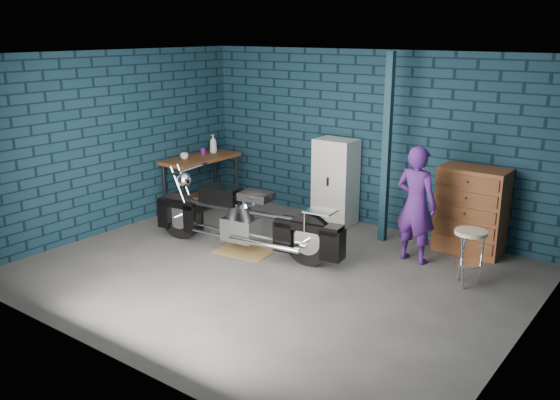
# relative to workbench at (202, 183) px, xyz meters

# --- Properties ---
(ground) EXTENTS (6.00, 6.00, 0.00)m
(ground) POSITION_rel_workbench_xyz_m (2.68, -1.52, -0.46)
(ground) COLOR #54524F
(ground) RESTS_ON ground
(room_walls) EXTENTS (6.02, 5.01, 2.71)m
(room_walls) POSITION_rel_workbench_xyz_m (2.68, -0.97, 1.45)
(room_walls) COLOR #102938
(room_walls) RESTS_ON ground
(support_post) EXTENTS (0.10, 0.10, 2.70)m
(support_post) POSITION_rel_workbench_xyz_m (3.23, 0.43, 0.90)
(support_post) COLOR #122D3A
(support_post) RESTS_ON ground
(workbench) EXTENTS (0.60, 1.40, 0.91)m
(workbench) POSITION_rel_workbench_xyz_m (0.00, 0.00, 0.00)
(workbench) COLOR brown
(workbench) RESTS_ON ground
(drip_mat) EXTENTS (0.83, 0.66, 0.01)m
(drip_mat) POSITION_rel_workbench_xyz_m (1.91, -1.14, -0.45)
(drip_mat) COLOR brown
(drip_mat) RESTS_ON ground
(motorcycle) EXTENTS (2.57, 0.98, 1.11)m
(motorcycle) POSITION_rel_workbench_xyz_m (1.91, -1.14, 0.10)
(motorcycle) COLOR black
(motorcycle) RESTS_ON ground
(person) EXTENTS (0.61, 0.43, 1.56)m
(person) POSITION_rel_workbench_xyz_m (3.93, -0.05, 0.33)
(person) COLOR #461D6E
(person) RESTS_ON ground
(storage_bin) EXTENTS (0.46, 0.33, 0.29)m
(storage_bin) POSITION_rel_workbench_xyz_m (0.02, -0.50, -0.31)
(storage_bin) COLOR #979A9F
(storage_bin) RESTS_ON ground
(locker) EXTENTS (0.63, 0.45, 1.35)m
(locker) POSITION_rel_workbench_xyz_m (2.23, 0.71, 0.22)
(locker) COLOR silver
(locker) RESTS_ON ground
(tool_chest) EXTENTS (0.89, 0.50, 1.19)m
(tool_chest) POSITION_rel_workbench_xyz_m (4.41, 0.71, 0.14)
(tool_chest) COLOR brown
(tool_chest) RESTS_ON ground
(shop_stool) EXTENTS (0.49, 0.49, 0.69)m
(shop_stool) POSITION_rel_workbench_xyz_m (4.79, -0.39, -0.11)
(shop_stool) COLOR beige
(shop_stool) RESTS_ON ground
(cup_a) EXTENTS (0.15, 0.15, 0.11)m
(cup_a) POSITION_rel_workbench_xyz_m (-0.07, -0.30, 0.51)
(cup_a) COLOR beige
(cup_a) RESTS_ON workbench
(mug_purple) EXTENTS (0.10, 0.10, 0.12)m
(mug_purple) POSITION_rel_workbench_xyz_m (-0.09, 0.15, 0.51)
(mug_purple) COLOR #581964
(mug_purple) RESTS_ON workbench
(bottle) EXTENTS (0.13, 0.13, 0.32)m
(bottle) POSITION_rel_workbench_xyz_m (-0.06, 0.38, 0.62)
(bottle) COLOR #979A9F
(bottle) RESTS_ON workbench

